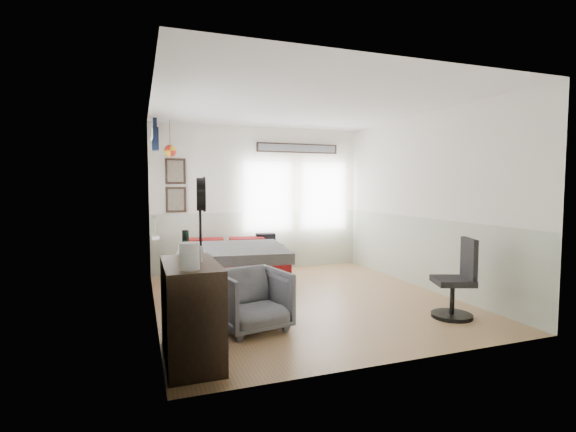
{
  "coord_description": "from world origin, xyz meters",
  "views": [
    {
      "loc": [
        -2.16,
        -5.36,
        1.59
      ],
      "look_at": [
        -0.1,
        0.4,
        1.15
      ],
      "focal_mm": 26.0,
      "sensor_mm": 36.0,
      "label": 1
    }
  ],
  "objects_px": {
    "dresser": "(191,311)",
    "task_chair": "(457,285)",
    "nightstand": "(266,259)",
    "armchair": "(252,300)",
    "bed": "(231,267)"
  },
  "relations": [
    {
      "from": "dresser",
      "to": "task_chair",
      "type": "bearing_deg",
      "value": 3.02
    },
    {
      "from": "task_chair",
      "to": "nightstand",
      "type": "bearing_deg",
      "value": 134.66
    },
    {
      "from": "nightstand",
      "to": "task_chair",
      "type": "relative_size",
      "value": 0.55
    },
    {
      "from": "dresser",
      "to": "nightstand",
      "type": "height_order",
      "value": "dresser"
    },
    {
      "from": "armchair",
      "to": "task_chair",
      "type": "distance_m",
      "value": 2.48
    },
    {
      "from": "dresser",
      "to": "task_chair",
      "type": "xyz_separation_m",
      "value": [
        3.17,
        0.17,
        -0.06
      ]
    },
    {
      "from": "bed",
      "to": "dresser",
      "type": "bearing_deg",
      "value": -102.45
    },
    {
      "from": "bed",
      "to": "dresser",
      "type": "distance_m",
      "value": 2.64
    },
    {
      "from": "bed",
      "to": "task_chair",
      "type": "bearing_deg",
      "value": -38.24
    },
    {
      "from": "armchair",
      "to": "task_chair",
      "type": "xyz_separation_m",
      "value": [
        2.44,
        -0.42,
        0.06
      ]
    },
    {
      "from": "dresser",
      "to": "task_chair",
      "type": "height_order",
      "value": "task_chair"
    },
    {
      "from": "nightstand",
      "to": "bed",
      "type": "bearing_deg",
      "value": -138.52
    },
    {
      "from": "dresser",
      "to": "armchair",
      "type": "distance_m",
      "value": 0.94
    },
    {
      "from": "bed",
      "to": "armchair",
      "type": "distance_m",
      "value": 1.9
    },
    {
      "from": "bed",
      "to": "armchair",
      "type": "height_order",
      "value": "bed"
    }
  ]
}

